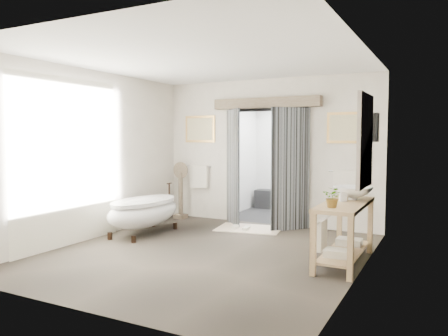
{
  "coord_description": "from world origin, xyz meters",
  "views": [
    {
      "loc": [
        3.23,
        -5.65,
        1.75
      ],
      "look_at": [
        0.0,
        0.6,
        1.25
      ],
      "focal_mm": 35.0,
      "sensor_mm": 36.0,
      "label": 1
    }
  ],
  "objects_px": {
    "clawfoot_tub": "(144,211)",
    "rug": "(249,229)",
    "basin": "(353,193)",
    "vanity": "(343,227)"
  },
  "relations": [
    {
      "from": "clawfoot_tub",
      "to": "rug",
      "type": "relative_size",
      "value": 1.46
    },
    {
      "from": "basin",
      "to": "clawfoot_tub",
      "type": "bearing_deg",
      "value": 157.82
    },
    {
      "from": "vanity",
      "to": "basin",
      "type": "xyz_separation_m",
      "value": [
        0.07,
        0.32,
        0.44
      ]
    },
    {
      "from": "rug",
      "to": "clawfoot_tub",
      "type": "bearing_deg",
      "value": -140.1
    },
    {
      "from": "vanity",
      "to": "clawfoot_tub",
      "type": "bearing_deg",
      "value": 176.58
    },
    {
      "from": "clawfoot_tub",
      "to": "rug",
      "type": "bearing_deg",
      "value": 39.9
    },
    {
      "from": "clawfoot_tub",
      "to": "basin",
      "type": "distance_m",
      "value": 3.69
    },
    {
      "from": "clawfoot_tub",
      "to": "vanity",
      "type": "bearing_deg",
      "value": -3.42
    },
    {
      "from": "rug",
      "to": "basin",
      "type": "bearing_deg",
      "value": -28.46
    },
    {
      "from": "clawfoot_tub",
      "to": "basin",
      "type": "height_order",
      "value": "basin"
    }
  ]
}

